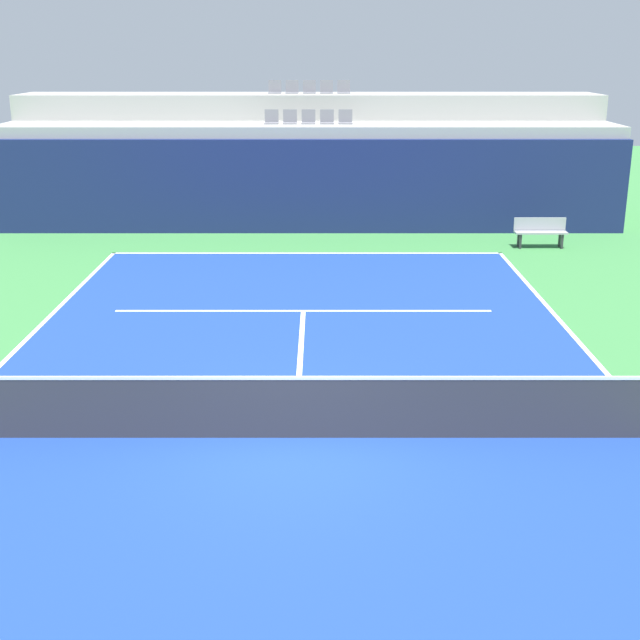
{
  "coord_description": "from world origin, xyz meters",
  "views": [
    {
      "loc": [
        0.37,
        -11.48,
        5.49
      ],
      "look_at": [
        0.43,
        2.0,
        1.2
      ],
      "focal_mm": 47.86,
      "sensor_mm": 36.0,
      "label": 1
    }
  ],
  "objects": [
    {
      "name": "court_surface",
      "position": [
        0.0,
        0.0,
        0.01
      ],
      "size": [
        11.0,
        24.0,
        0.01
      ],
      "primitive_type": "cube",
      "color": "navy",
      "rests_on": "ground_plane"
    },
    {
      "name": "stands_tier_upper",
      "position": [
        0.0,
        18.61,
        2.02
      ],
      "size": [
        19.72,
        2.4,
        4.05
      ],
      "primitive_type": "cube",
      "color": "#9E9E99",
      "rests_on": "ground_plane"
    },
    {
      "name": "seating_row_upper",
      "position": [
        0.0,
        18.71,
        4.17
      ],
      "size": [
        2.8,
        0.44,
        0.44
      ],
      "color": "slate",
      "rests_on": "stands_tier_upper"
    },
    {
      "name": "back_wall",
      "position": [
        0.0,
        14.86,
        1.44
      ],
      "size": [
        19.72,
        0.3,
        2.88
      ],
      "primitive_type": "cube",
      "color": "navy",
      "rests_on": "ground_plane"
    },
    {
      "name": "service_line_far",
      "position": [
        0.0,
        6.4,
        0.01
      ],
      "size": [
        8.26,
        0.1,
        0.0
      ],
      "primitive_type": "cube",
      "color": "white",
      "rests_on": "court_surface"
    },
    {
      "name": "player_bench",
      "position": [
        6.74,
        12.77,
        0.51
      ],
      "size": [
        1.5,
        0.4,
        0.85
      ],
      "color": "#99999E",
      "rests_on": "ground_plane"
    },
    {
      "name": "centre_service_line",
      "position": [
        0.0,
        3.2,
        0.01
      ],
      "size": [
        0.1,
        6.4,
        0.0
      ],
      "primitive_type": "cube",
      "color": "white",
      "rests_on": "court_surface"
    },
    {
      "name": "baseline_far",
      "position": [
        0.0,
        11.95,
        0.01
      ],
      "size": [
        11.0,
        0.1,
        0.0
      ],
      "primitive_type": "cube",
      "color": "white",
      "rests_on": "court_surface"
    },
    {
      "name": "stands_tier_lower",
      "position": [
        0.0,
        16.21,
        1.61
      ],
      "size": [
        19.72,
        2.4,
        3.22
      ],
      "primitive_type": "cube",
      "color": "#9E9E99",
      "rests_on": "ground_plane"
    },
    {
      "name": "seating_row_lower",
      "position": [
        0.0,
        16.31,
        3.35
      ],
      "size": [
        2.8,
        0.44,
        0.44
      ],
      "color": "slate",
      "rests_on": "stands_tier_lower"
    },
    {
      "name": "tennis_net",
      "position": [
        0.0,
        0.0,
        0.51
      ],
      "size": [
        11.08,
        0.08,
        1.07
      ],
      "color": "black",
      "rests_on": "court_surface"
    },
    {
      "name": "ground_plane",
      "position": [
        0.0,
        0.0,
        0.0
      ],
      "size": [
        80.0,
        80.0,
        0.0
      ],
      "primitive_type": "plane",
      "color": "#387A3D"
    }
  ]
}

